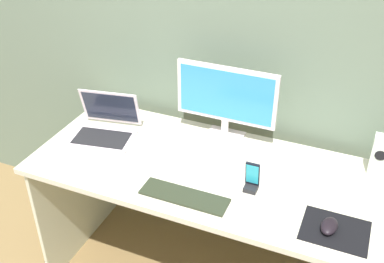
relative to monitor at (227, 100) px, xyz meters
The scene contains 9 objects.
wall_back 0.33m from the monitor, 91.62° to the left, with size 6.00×0.04×2.50m, color slate.
desk 0.45m from the monitor, 91.04° to the right, with size 1.57×0.70×0.76m.
monitor is the anchor object (origin of this frame).
speaker_right 0.72m from the monitor, ahead, with size 0.07×0.08×0.18m.
laptop 0.62m from the monitor, 159.32° to the right, with size 0.34×0.31×0.21m.
keyboard_external 0.54m from the monitor, 91.12° to the right, with size 0.37×0.11×0.01m, color #272E1E.
mousepad 0.78m from the monitor, 36.84° to the right, with size 0.25×0.20×0.00m, color black.
mouse 0.76m from the monitor, 38.38° to the right, with size 0.06×0.10×0.04m, color black.
phone_in_dock 0.44m from the monitor, 55.17° to the right, with size 0.06×0.05×0.14m.
Camera 1 is at (0.60, -1.56, 2.00)m, focal length 43.12 mm.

